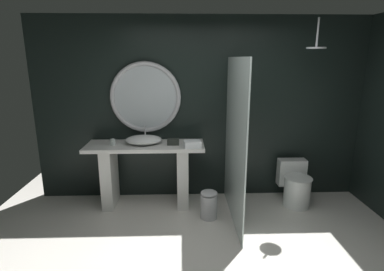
# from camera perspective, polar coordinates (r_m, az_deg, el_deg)

# --- Properties ---
(back_wall_panel) EXTENTS (4.80, 0.10, 2.60)m
(back_wall_panel) POSITION_cam_1_polar(r_m,az_deg,el_deg) (4.42, 2.05, 4.84)
(back_wall_panel) COLOR black
(back_wall_panel) RESTS_ON ground_plane
(vanity_counter) EXTENTS (1.60, 0.54, 0.89)m
(vanity_counter) POSITION_cam_1_polar(r_m,az_deg,el_deg) (4.30, -8.63, -6.13)
(vanity_counter) COLOR silver
(vanity_counter) RESTS_ON ground_plane
(vessel_sink) EXTENTS (0.50, 0.41, 0.21)m
(vessel_sink) POSITION_cam_1_polar(r_m,az_deg,el_deg) (4.22, -9.07, -0.79)
(vessel_sink) COLOR white
(vessel_sink) RESTS_ON vanity_counter
(tumbler_cup) EXTENTS (0.07, 0.07, 0.08)m
(tumbler_cup) POSITION_cam_1_polar(r_m,az_deg,el_deg) (4.23, -14.67, -1.21)
(tumbler_cup) COLOR silver
(tumbler_cup) RESTS_ON vanity_counter
(tissue_box) EXTENTS (0.16, 0.12, 0.07)m
(tissue_box) POSITION_cam_1_polar(r_m,az_deg,el_deg) (4.13, -3.56, -1.19)
(tissue_box) COLOR #282D28
(tissue_box) RESTS_ON vanity_counter
(round_wall_mirror) EXTENTS (0.99, 0.06, 0.99)m
(round_wall_mirror) POSITION_cam_1_polar(r_m,az_deg,el_deg) (4.32, -8.73, 7.08)
(round_wall_mirror) COLOR #B7B7BC
(shower_glass_panel) EXTENTS (0.02, 1.40, 2.04)m
(shower_glass_panel) POSITION_cam_1_polar(r_m,az_deg,el_deg) (3.79, 8.03, -1.21)
(shower_glass_panel) COLOR silver
(shower_glass_panel) RESTS_ON ground_plane
(rain_shower_head) EXTENTS (0.23, 0.23, 0.36)m
(rain_shower_head) POSITION_cam_1_polar(r_m,az_deg,el_deg) (4.15, 22.33, 15.35)
(rain_shower_head) COLOR #B7B7BC
(toilet) EXTENTS (0.40, 0.56, 0.60)m
(toilet) POSITION_cam_1_polar(r_m,az_deg,el_deg) (4.61, 18.82, -8.79)
(toilet) COLOR white
(toilet) RESTS_ON ground_plane
(waste_bin) EXTENTS (0.22, 0.22, 0.38)m
(waste_bin) POSITION_cam_1_polar(r_m,az_deg,el_deg) (4.03, 3.18, -12.75)
(waste_bin) COLOR #B7B7BC
(waste_bin) RESTS_ON ground_plane
(folded_hand_towel) EXTENTS (0.24, 0.18, 0.09)m
(folded_hand_towel) POSITION_cam_1_polar(r_m,az_deg,el_deg) (3.99, 0.08, -1.63)
(folded_hand_towel) COLOR white
(folded_hand_towel) RESTS_ON vanity_counter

